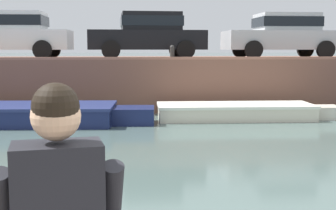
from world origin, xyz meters
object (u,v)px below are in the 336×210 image
(boat_moored_central_cream, at_px, (242,111))
(car_leftmost_white, at_px, (10,33))
(car_centre_silver, at_px, (283,34))
(car_left_inner_black, at_px, (148,33))
(boat_moored_west_navy, at_px, (20,114))
(mooring_bollard_mid, at_px, (172,52))

(boat_moored_central_cream, height_order, car_leftmost_white, car_leftmost_white)
(boat_moored_central_cream, relative_size, car_centre_silver, 1.33)
(car_centre_silver, bearing_deg, car_left_inner_black, 179.97)
(boat_moored_west_navy, bearing_deg, car_leftmost_white, 105.90)
(car_left_inner_black, distance_m, mooring_bollard_mid, 1.75)
(car_leftmost_white, height_order, mooring_bollard_mid, car_leftmost_white)
(boat_moored_central_cream, bearing_deg, boat_moored_west_navy, -177.50)
(boat_moored_west_navy, bearing_deg, car_centre_silver, 21.89)
(car_leftmost_white, bearing_deg, mooring_bollard_mid, -15.85)
(boat_moored_west_navy, relative_size, car_left_inner_black, 1.70)
(boat_moored_west_navy, distance_m, car_left_inner_black, 5.42)
(boat_moored_central_cream, xyz_separation_m, mooring_bollard_mid, (-1.85, 1.59, 1.69))
(car_leftmost_white, relative_size, car_left_inner_black, 1.04)
(car_leftmost_white, height_order, car_centre_silver, same)
(car_left_inner_black, relative_size, car_centre_silver, 1.00)
(boat_moored_central_cream, height_order, car_centre_silver, car_centre_silver)
(boat_moored_west_navy, height_order, boat_moored_central_cream, boat_moored_west_navy)
(car_leftmost_white, xyz_separation_m, mooring_bollard_mid, (5.25, -1.49, -0.61))
(boat_moored_central_cream, bearing_deg, car_left_inner_black, 129.29)
(car_leftmost_white, height_order, car_left_inner_black, same)
(boat_moored_central_cream, relative_size, mooring_bollard_mid, 11.88)
(car_leftmost_white, relative_size, car_centre_silver, 1.04)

